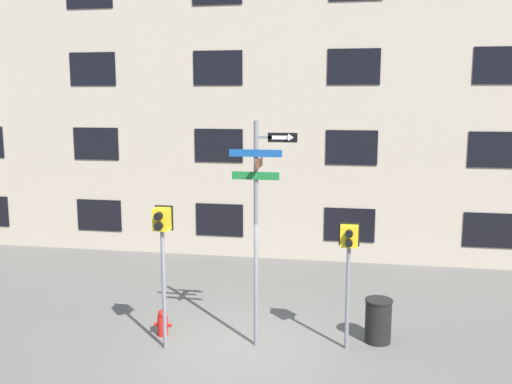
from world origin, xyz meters
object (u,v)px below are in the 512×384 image
(street_sign_pole, at_px, (259,214))
(pedestrian_signal_left, at_px, (162,238))
(trash_bin, at_px, (378,321))
(pedestrian_signal_right, at_px, (349,251))
(fire_hydrant, at_px, (163,323))

(street_sign_pole, bearing_deg, pedestrian_signal_left, -166.04)
(street_sign_pole, relative_size, trash_bin, 4.99)
(trash_bin, bearing_deg, pedestrian_signal_right, -145.53)
(street_sign_pole, bearing_deg, pedestrian_signal_right, 5.42)
(fire_hydrant, bearing_deg, pedestrian_signal_left, -66.57)
(street_sign_pole, height_order, pedestrian_signal_left, street_sign_pole)
(pedestrian_signal_left, bearing_deg, trash_bin, 14.04)
(street_sign_pole, xyz_separation_m, fire_hydrant, (-2.06, 0.12, -2.42))
(street_sign_pole, height_order, trash_bin, street_sign_pole)
(pedestrian_signal_left, relative_size, pedestrian_signal_right, 1.13)
(street_sign_pole, bearing_deg, fire_hydrant, 176.63)
(fire_hydrant, distance_m, trash_bin, 4.46)
(pedestrian_signal_right, bearing_deg, pedestrian_signal_left, -170.16)
(fire_hydrant, height_order, trash_bin, trash_bin)
(pedestrian_signal_left, distance_m, pedestrian_signal_right, 3.62)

